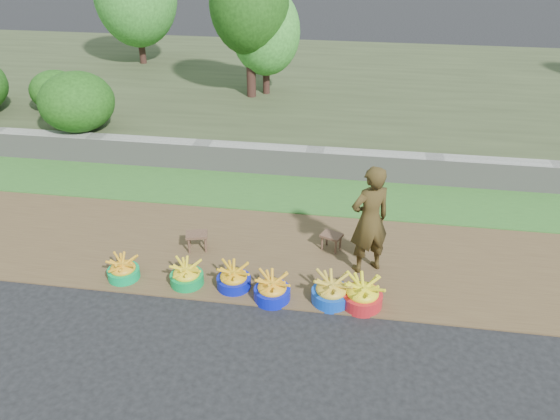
% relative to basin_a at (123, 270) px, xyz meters
% --- Properties ---
extents(ground_plane, '(120.00, 120.00, 0.00)m').
position_rel_basin_a_xyz_m(ground_plane, '(2.32, -0.32, -0.15)').
color(ground_plane, black).
rests_on(ground_plane, ground).
extents(dirt_shoulder, '(80.00, 2.50, 0.02)m').
position_rel_basin_a_xyz_m(dirt_shoulder, '(2.32, 0.93, -0.14)').
color(dirt_shoulder, brown).
rests_on(dirt_shoulder, ground).
extents(grass_verge, '(80.00, 1.50, 0.04)m').
position_rel_basin_a_xyz_m(grass_verge, '(2.32, 2.93, -0.13)').
color(grass_verge, '#336B27').
rests_on(grass_verge, ground).
extents(retaining_wall, '(80.00, 0.35, 0.55)m').
position_rel_basin_a_xyz_m(retaining_wall, '(2.32, 3.78, 0.13)').
color(retaining_wall, gray).
rests_on(retaining_wall, ground).
extents(earth_bank, '(80.00, 10.00, 0.50)m').
position_rel_basin_a_xyz_m(earth_bank, '(2.32, 8.68, 0.10)').
color(earth_bank, '#3A4427').
rests_on(earth_bank, ground).
extents(vegetation, '(35.54, 7.68, 4.82)m').
position_rel_basin_a_xyz_m(vegetation, '(6.91, 7.94, 2.44)').
color(vegetation, '#321D17').
rests_on(vegetation, earth_bank).
extents(basin_a, '(0.45, 0.45, 0.33)m').
position_rel_basin_a_xyz_m(basin_a, '(0.00, 0.00, 0.00)').
color(basin_a, '#029D50').
rests_on(basin_a, ground).
extents(basin_b, '(0.46, 0.46, 0.35)m').
position_rel_basin_a_xyz_m(basin_b, '(0.92, 0.01, 0.01)').
color(basin_b, '#068E3F').
rests_on(basin_b, ground).
extents(basin_c, '(0.47, 0.47, 0.35)m').
position_rel_basin_a_xyz_m(basin_c, '(1.58, 0.03, 0.01)').
color(basin_c, '#0915AE').
rests_on(basin_c, ground).
extents(basin_d, '(0.49, 0.49, 0.36)m').
position_rel_basin_a_xyz_m(basin_d, '(2.14, -0.14, 0.01)').
color(basin_d, '#0A16BB').
rests_on(basin_d, ground).
extents(basin_e, '(0.52, 0.52, 0.39)m').
position_rel_basin_a_xyz_m(basin_e, '(2.92, -0.07, 0.02)').
color(basin_e, '#0E42BA').
rests_on(basin_e, ground).
extents(basin_f, '(0.53, 0.53, 0.40)m').
position_rel_basin_a_xyz_m(basin_f, '(3.33, -0.08, 0.03)').
color(basin_f, red).
rests_on(basin_f, ground).
extents(stool_left, '(0.37, 0.32, 0.28)m').
position_rel_basin_a_xyz_m(stool_left, '(0.82, 0.86, 0.10)').
color(stool_left, brown).
rests_on(stool_left, dirt_shoulder).
extents(stool_right, '(0.37, 0.33, 0.27)m').
position_rel_basin_a_xyz_m(stool_right, '(2.83, 1.17, 0.08)').
color(stool_right, brown).
rests_on(stool_right, dirt_shoulder).
extents(vendor_woman, '(0.71, 0.63, 1.62)m').
position_rel_basin_a_xyz_m(vendor_woman, '(3.36, 0.74, 0.68)').
color(vendor_woman, black).
rests_on(vendor_woman, dirt_shoulder).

